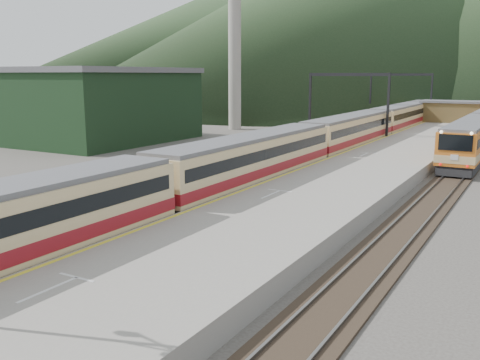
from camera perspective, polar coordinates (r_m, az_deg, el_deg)
The scene contains 14 objects.
track_main at distance 48.73m, azimuth 8.76°, elevation 1.93°, with size 2.60×200.00×0.23m.
track_far at distance 50.71m, azimuth 3.49°, elevation 2.40°, with size 2.60×200.00×0.23m.
track_second at distance 45.96m, azimuth 22.25°, elevation 0.67°, with size 2.60×200.00×0.23m.
platform at distance 45.07m, azimuth 14.51°, elevation 1.52°, with size 8.00×100.00×1.00m, color gray.
gantry_near at distance 63.24m, azimuth 11.44°, elevation 8.96°, with size 9.55×0.25×8.00m.
gantry_far at distance 87.31m, azimuth 16.73°, elevation 9.27°, with size 9.55×0.25×8.00m.
warehouse at distance 65.24m, azimuth -14.23°, elevation 7.79°, with size 14.50×20.50×8.60m.
smokestack at distance 77.90m, azimuth -0.58°, elevation 16.49°, with size 1.80×1.80×30.00m, color #9E998E.
station_shed at distance 83.92m, azimuth 21.95°, elevation 6.81°, with size 9.40×4.40×3.10m.
hill_a at distance 204.37m, azimuth 13.98°, elevation 17.10°, with size 180.00×180.00×60.00m, color #274223.
hill_d at distance 281.43m, azimuth 0.54°, elevation 15.19°, with size 200.00×200.00×55.00m, color #274223.
main_train at distance 55.76m, azimuth 11.73°, elevation 5.10°, with size 3.07×105.27×3.75m.
short_signal_b at distance 40.75m, azimuth 1.08°, elevation 2.25°, with size 0.23×0.18×2.27m.
short_signal_c at distance 35.53m, azimuth -13.25°, elevation 0.63°, with size 0.25×0.21×2.27m.
Camera 1 is at (17.16, -4.95, 7.78)m, focal length 40.00 mm.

